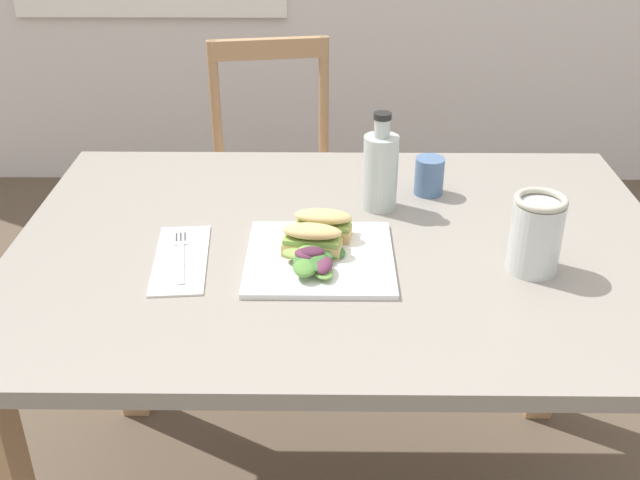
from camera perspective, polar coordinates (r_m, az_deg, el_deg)
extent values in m
cube|color=gray|center=(1.44, 1.69, -0.59)|extent=(1.25, 0.89, 0.03)
cube|color=tan|center=(2.02, -14.56, -4.48)|extent=(0.07, 0.07, 0.71)
cube|color=tan|center=(2.04, 17.16, -4.60)|extent=(0.07, 0.07, 0.71)
cylinder|color=tan|center=(2.28, -6.87, -3.71)|extent=(0.03, 0.03, 0.43)
cylinder|color=tan|center=(2.31, 1.58, -3.07)|extent=(0.03, 0.03, 0.43)
cylinder|color=tan|center=(2.58, -7.20, 0.30)|extent=(0.03, 0.03, 0.43)
cylinder|color=tan|center=(2.60, 0.29, 0.83)|extent=(0.03, 0.03, 0.43)
cube|color=tan|center=(2.33, -3.19, 3.50)|extent=(0.46, 0.46, 0.02)
cylinder|color=tan|center=(2.41, -7.86, 9.77)|extent=(0.03, 0.03, 0.42)
cylinder|color=tan|center=(2.43, 0.28, 10.24)|extent=(0.03, 0.03, 0.42)
cube|color=tan|center=(2.36, -3.91, 14.17)|extent=(0.36, 0.09, 0.06)
cube|color=white|center=(1.37, -0.02, -1.36)|extent=(0.26, 0.26, 0.01)
cube|color=#DBB270|center=(1.37, -0.62, -0.56)|extent=(0.11, 0.06, 0.02)
cube|color=#84A84C|center=(1.37, -0.58, 0.15)|extent=(0.11, 0.07, 0.01)
ellipsoid|color=#DBB270|center=(1.35, -0.62, 0.66)|extent=(0.11, 0.06, 0.02)
cube|color=#DBB270|center=(1.42, 0.22, 0.60)|extent=(0.11, 0.06, 0.02)
cube|color=#84A84C|center=(1.42, 0.26, 1.28)|extent=(0.11, 0.07, 0.01)
ellipsoid|color=#DBB270|center=(1.41, 0.23, 1.79)|extent=(0.11, 0.06, 0.02)
ellipsoid|color=#3D7033|center=(1.37, 1.03, -0.90)|extent=(0.05, 0.06, 0.01)
ellipsoid|color=#84A84C|center=(1.33, -1.65, -1.12)|extent=(0.07, 0.06, 0.02)
ellipsoid|color=#3D7033|center=(1.32, -0.30, -1.13)|extent=(0.05, 0.07, 0.02)
ellipsoid|color=#4C2338|center=(1.32, -0.61, -0.90)|extent=(0.05, 0.03, 0.01)
ellipsoid|color=#3D7033|center=(1.34, 0.16, -1.01)|extent=(0.05, 0.05, 0.01)
ellipsoid|color=#6B9E47|center=(1.33, -0.81, -0.81)|extent=(0.06, 0.06, 0.01)
ellipsoid|color=#3D7033|center=(1.30, -0.94, -1.76)|extent=(0.07, 0.08, 0.01)
ellipsoid|color=#602D47|center=(1.30, 0.26, -1.89)|extent=(0.04, 0.06, 0.02)
ellipsoid|color=#602D47|center=(1.32, -1.09, -1.09)|extent=(0.05, 0.05, 0.02)
ellipsoid|color=#6B9E47|center=(1.30, 0.23, -2.40)|extent=(0.05, 0.06, 0.01)
ellipsoid|color=#518438|center=(1.30, -1.15, -2.05)|extent=(0.04, 0.06, 0.02)
cube|color=silver|center=(1.39, -10.41, -1.43)|extent=(0.12, 0.25, 0.00)
cube|color=silver|center=(1.37, -10.42, -1.76)|extent=(0.04, 0.14, 0.00)
cube|color=silver|center=(1.45, -10.43, 0.06)|extent=(0.03, 0.05, 0.00)
cube|color=#38383D|center=(1.46, -10.12, 0.28)|extent=(0.01, 0.03, 0.00)
cube|color=#38383D|center=(1.46, -10.43, 0.26)|extent=(0.01, 0.03, 0.00)
cube|color=#38383D|center=(1.46, -10.75, 0.24)|extent=(0.01, 0.03, 0.00)
cylinder|color=#472819|center=(1.54, 4.52, 4.28)|extent=(0.07, 0.07, 0.11)
cylinder|color=#B2BCB7|center=(1.54, 4.56, 5.07)|extent=(0.07, 0.07, 0.15)
cylinder|color=#B2BCB7|center=(1.50, 4.70, 8.41)|extent=(0.03, 0.03, 0.04)
cylinder|color=black|center=(1.49, 4.73, 9.29)|extent=(0.04, 0.04, 0.01)
cylinder|color=gold|center=(1.37, 15.83, -0.26)|extent=(0.08, 0.08, 0.10)
cylinder|color=silver|center=(1.36, 15.90, 0.22)|extent=(0.09, 0.09, 0.13)
torus|color=#B7B29E|center=(1.33, 16.30, 2.90)|extent=(0.09, 0.09, 0.01)
cylinder|color=#4C6B93|center=(1.62, 8.21, 4.79)|extent=(0.06, 0.06, 0.08)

